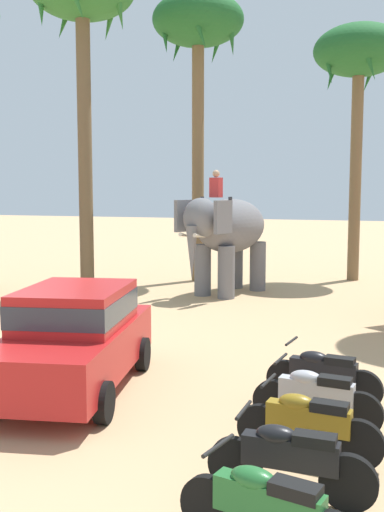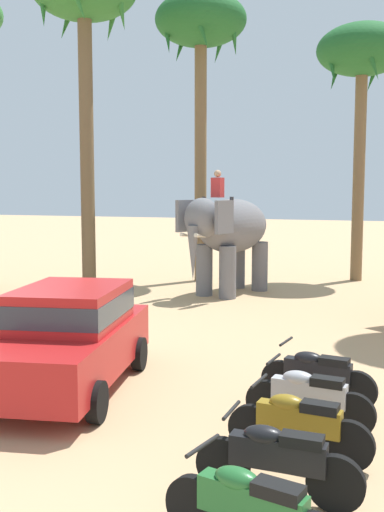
% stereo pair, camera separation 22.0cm
% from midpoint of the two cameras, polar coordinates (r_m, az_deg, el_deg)
% --- Properties ---
extents(car_sedan_foreground, '(2.50, 4.36, 1.70)m').
position_cam_midpoint_polar(car_sedan_foreground, '(10.07, -11.63, -7.29)').
color(car_sedan_foreground, red).
rests_on(car_sedan_foreground, ground).
extents(elephant_with_mahout, '(2.55, 4.02, 3.88)m').
position_cam_midpoint_polar(elephant_with_mahout, '(18.95, 2.98, 2.35)').
color(elephant_with_mahout, slate).
rests_on(elephant_with_mahout, ground).
extents(motorcycle_nearest_camera, '(1.78, 0.63, 0.94)m').
position_cam_midpoint_polar(motorcycle_nearest_camera, '(5.80, 6.02, -22.59)').
color(motorcycle_nearest_camera, black).
rests_on(motorcycle_nearest_camera, ground).
extents(motorcycle_second_in_row, '(1.80, 0.55, 0.94)m').
position_cam_midpoint_polar(motorcycle_second_in_row, '(6.72, 8.26, -18.38)').
color(motorcycle_second_in_row, black).
rests_on(motorcycle_second_in_row, ground).
extents(motorcycle_mid_row, '(1.80, 0.55, 0.94)m').
position_cam_midpoint_polar(motorcycle_mid_row, '(7.66, 10.08, -15.26)').
color(motorcycle_mid_row, black).
rests_on(motorcycle_mid_row, ground).
extents(motorcycle_fourth_in_row, '(1.80, 0.55, 0.94)m').
position_cam_midpoint_polar(motorcycle_fourth_in_row, '(8.60, 10.90, -12.84)').
color(motorcycle_fourth_in_row, black).
rests_on(motorcycle_fourth_in_row, ground).
extents(motorcycle_far_in_row, '(1.80, 0.55, 0.94)m').
position_cam_midpoint_polar(motorcycle_far_in_row, '(9.58, 11.61, -10.86)').
color(motorcycle_far_in_row, black).
rests_on(motorcycle_far_in_row, ground).
extents(palm_tree_near_hut, '(3.20, 3.20, 10.16)m').
position_cam_midpoint_polar(palm_tree_near_hut, '(19.82, -10.67, 22.52)').
color(palm_tree_near_hut, brown).
rests_on(palm_tree_near_hut, ground).
extents(palm_tree_left_of_road, '(3.20, 3.20, 9.08)m').
position_cam_midpoint_polar(palm_tree_left_of_road, '(23.10, 15.22, 17.52)').
color(palm_tree_left_of_road, brown).
rests_on(palm_tree_left_of_road, ground).
extents(palm_tree_leaning_seaward, '(3.20, 3.20, 10.08)m').
position_cam_midpoint_polar(palm_tree_leaning_seaward, '(22.43, 0.28, 20.47)').
color(palm_tree_leaning_seaward, brown).
rests_on(palm_tree_leaning_seaward, ground).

